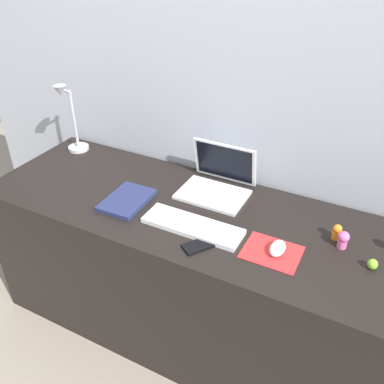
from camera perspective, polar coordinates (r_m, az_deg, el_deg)
The scene contains 13 objects.
ground_plane at distance 2.28m, azimuth -0.49°, elevation -17.65°, with size 6.00×6.00×0.00m, color gray.
back_wall at distance 2.02m, azimuth 4.24°, elevation 4.64°, with size 3.05×0.05×1.62m, color #B2B7C1.
desk at distance 2.01m, azimuth -0.55°, elevation -10.92°, with size 1.85×0.65×0.74m, color black.
laptop at distance 1.88m, azimuth 3.60°, elevation 1.68°, with size 0.30×0.26×0.21m.
keyboard at distance 1.66m, azimuth 0.07°, elevation -4.69°, with size 0.41×0.13×0.02m, color white.
mousepad at distance 1.58m, azimuth 10.93°, elevation -8.14°, with size 0.21×0.17×0.00m, color red.
mouse at distance 1.57m, azimuth 11.71°, elevation -7.59°, with size 0.06×0.10×0.03m, color white.
cell_phone at distance 1.58m, azimuth 1.04°, elevation -7.34°, with size 0.06×0.13×0.01m, color black.
desk_lamp at distance 2.25m, azimuth -16.39°, elevation 9.45°, with size 0.11×0.15×0.37m.
notebook_pad at distance 1.83m, azimuth -8.94°, elevation -1.11°, with size 0.17×0.24×0.02m, color navy.
toy_figurine_lime at distance 1.61m, azimuth 23.61°, elevation -9.10°, with size 0.04×0.04×0.04m, color #8CDB33.
toy_figurine_orange at distance 1.69m, azimuth 19.32°, elevation -5.19°, with size 0.04×0.04×0.06m.
toy_figurine_pink at distance 1.65m, azimuth 20.10°, elevation -6.12°, with size 0.04×0.04×0.07m.
Camera 1 is at (0.69, -1.28, 1.76)m, focal length 38.73 mm.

